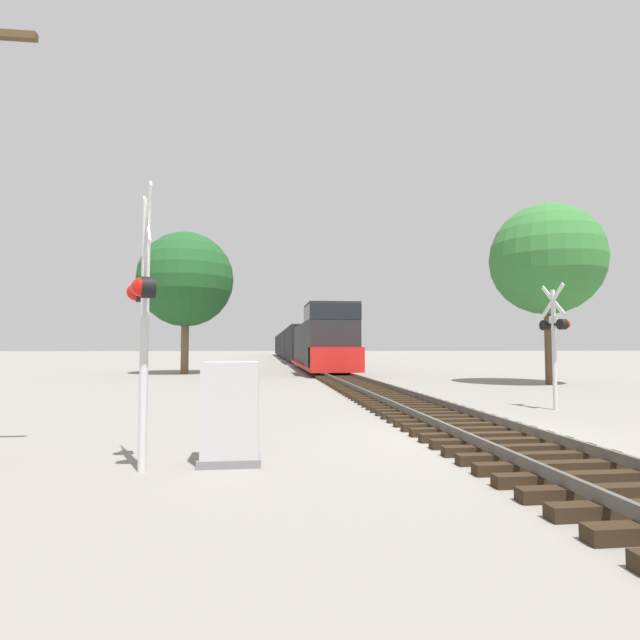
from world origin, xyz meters
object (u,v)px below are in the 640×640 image
(crossing_signal_near, at_px, (143,303))
(relay_cabinet, at_px, (230,413))
(tree_mid_background, at_px, (186,280))
(freight_train, at_px, (293,345))
(tree_far_right, at_px, (547,259))
(crossing_signal_far, at_px, (555,333))

(crossing_signal_near, bearing_deg, relay_cabinet, 86.32)
(tree_mid_background, bearing_deg, freight_train, 75.99)
(crossing_signal_near, height_order, relay_cabinet, crossing_signal_near)
(relay_cabinet, bearing_deg, crossing_signal_near, -164.42)
(crossing_signal_near, xyz_separation_m, tree_far_right, (15.14, 14.71, 3.52))
(crossing_signal_near, distance_m, crossing_signal_far, 11.59)
(crossing_signal_far, relative_size, tree_far_right, 0.42)
(crossing_signal_near, relative_size, tree_far_right, 0.48)
(freight_train, bearing_deg, tree_far_right, -79.30)
(relay_cabinet, bearing_deg, crossing_signal_far, 32.40)
(relay_cabinet, bearing_deg, tree_mid_background, 100.14)
(crossing_signal_far, distance_m, relay_cabinet, 10.44)
(freight_train, relative_size, tree_far_right, 10.09)
(freight_train, distance_m, crossing_signal_near, 63.69)
(crossing_signal_near, xyz_separation_m, tree_mid_background, (-3.37, 26.11, 3.81))
(freight_train, height_order, crossing_signal_near, freight_train)
(relay_cabinet, xyz_separation_m, tree_far_right, (13.89, 14.36, 5.17))
(freight_train, distance_m, crossing_signal_far, 57.66)
(freight_train, xyz_separation_m, relay_cabinet, (-4.69, -63.06, -1.30))
(crossing_signal_near, distance_m, tree_mid_background, 26.60)
(freight_train, bearing_deg, crossing_signal_near, -95.35)
(crossing_signal_near, distance_m, tree_far_right, 21.40)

